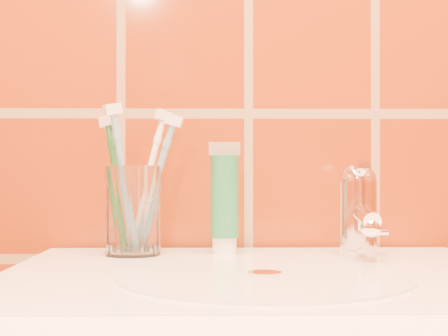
{
  "coord_description": "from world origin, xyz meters",
  "views": [
    {
      "loc": [
        -0.05,
        0.22,
        0.96
      ],
      "look_at": [
        -0.04,
        1.08,
        0.96
      ],
      "focal_mm": 55.0,
      "sensor_mm": 36.0,
      "label": 1
    }
  ],
  "objects": [
    {
      "name": "faucet",
      "position": [
        0.14,
        1.09,
        0.91
      ],
      "size": [
        0.05,
        0.11,
        0.12
      ],
      "color": "white",
      "rests_on": "pedestal_sink"
    },
    {
      "name": "toothbrush_1",
      "position": [
        -0.16,
        1.09,
        0.95
      ],
      "size": [
        0.09,
        0.08,
        0.2
      ],
      "primitive_type": null,
      "rotation": [
        0.17,
        0.0,
        -1.07
      ],
      "color": "#70A5C8",
      "rests_on": "glass_tumbler"
    },
    {
      "name": "toothbrush_0",
      "position": [
        -0.18,
        1.11,
        0.94
      ],
      "size": [
        0.1,
        0.09,
        0.19
      ],
      "primitive_type": null,
      "rotation": [
        0.21,
        0.0,
        -2.18
      ],
      "color": "#1D6C2F",
      "rests_on": "glass_tumbler"
    },
    {
      "name": "glass_tumbler",
      "position": [
        -0.16,
        1.1,
        0.91
      ],
      "size": [
        0.08,
        0.08,
        0.12
      ],
      "primitive_type": "cylinder",
      "rotation": [
        0.0,
        0.0,
        -0.18
      ],
      "color": "white",
      "rests_on": "pedestal_sink"
    },
    {
      "name": "toothbrush_3",
      "position": [
        -0.13,
        1.11,
        0.94
      ],
      "size": [
        0.09,
        0.08,
        0.19
      ],
      "primitive_type": null,
      "rotation": [
        0.3,
        0.0,
        1.47
      ],
      "color": "#689DB9",
      "rests_on": "glass_tumbler"
    },
    {
      "name": "toothpaste_tube",
      "position": [
        -0.04,
        1.12,
        0.92
      ],
      "size": [
        0.04,
        0.04,
        0.15
      ],
      "rotation": [
        0.0,
        0.0,
        -0.03
      ],
      "color": "white",
      "rests_on": "pedestal_sink"
    },
    {
      "name": "toothbrush_2",
      "position": [
        -0.14,
        1.13,
        0.94
      ],
      "size": [
        0.12,
        0.11,
        0.2
      ],
      "primitive_type": null,
      "rotation": [
        0.28,
        0.0,
        2.16
      ],
      "color": "white",
      "rests_on": "glass_tumbler"
    }
  ]
}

